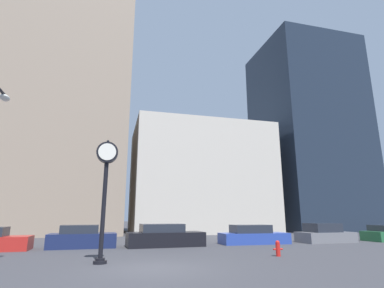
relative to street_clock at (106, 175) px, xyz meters
The scene contains 10 objects.
ground_plane 4.40m from the street_clock, 40.07° to the right, with size 200.00×200.00×0.00m, color #38383D.
building_tall_tower 27.25m from the street_clock, 104.73° to the left, with size 14.83×12.00×36.03m.
building_storefront_row 24.85m from the street_clock, 64.77° to the left, with size 16.02×12.00×12.49m.
building_glass_modern 36.14m from the street_clock, 39.89° to the left, with size 12.47×12.00×26.37m.
street_clock is the anchor object (origin of this frame).
car_navy 7.39m from the street_clock, 101.04° to the left, with size 3.95×1.84×1.34m.
car_black 7.83m from the street_clock, 59.52° to the left, with size 4.88×2.17×1.38m.
car_blue 12.20m from the street_clock, 33.21° to the left, with size 4.73×1.84×1.27m.
car_grey 16.91m from the street_clock, 21.90° to the left, with size 4.08×2.11×1.35m.
fire_hydrant_near 8.73m from the street_clock, ahead, with size 0.48×0.21×0.72m.
Camera 1 is at (-1.65, -11.62, 1.87)m, focal length 28.00 mm.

